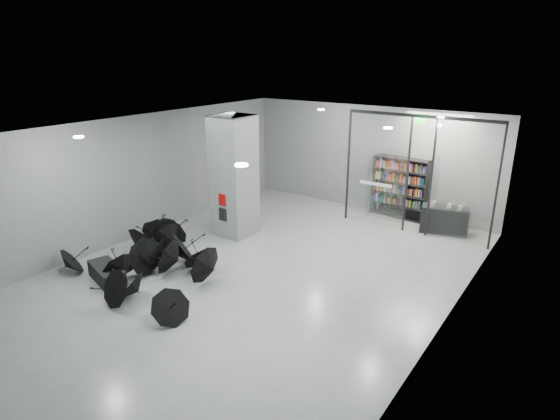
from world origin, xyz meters
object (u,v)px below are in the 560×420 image
Objects in this scene: bench at (107,273)px; bookshelf at (400,188)px; column at (234,176)px; shop_counter at (444,220)px; umbrella_cluster at (159,258)px.

bench is 10.49m from bookshelf.
bench is (-0.58, -4.68, -1.78)m from column.
bookshelf reaches higher than shop_counter.
shop_counter is (1.90, -0.67, -0.67)m from bookshelf.
bookshelf is at bearing 50.42° from column.
bench is at bearing -139.78° from shop_counter.
bench is at bearing -110.13° from bookshelf.
bookshelf is 9.06m from umbrella_cluster.
shop_counter reaches higher than bench.
bench is 10.85m from shop_counter.
shop_counter is 9.46m from umbrella_cluster.
shop_counter is 0.29× the size of umbrella_cluster.
shop_counter is (5.82, 4.08, -1.54)m from column.
shop_counter is at bearing 51.79° from umbrella_cluster.
bench is 0.61× the size of bookshelf.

